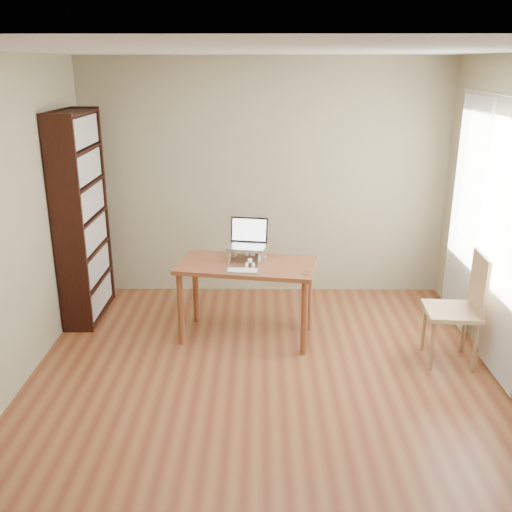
% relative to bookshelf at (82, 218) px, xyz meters
% --- Properties ---
extents(room, '(4.04, 4.54, 2.64)m').
position_rel_bookshelf_xyz_m(room, '(1.86, -1.54, 0.25)').
color(room, '#612D19').
rests_on(room, ground).
extents(bookshelf, '(0.30, 0.90, 2.10)m').
position_rel_bookshelf_xyz_m(bookshelf, '(0.00, 0.00, 0.00)').
color(bookshelf, black).
rests_on(bookshelf, ground).
extents(curtains, '(0.03, 1.90, 2.25)m').
position_rel_bookshelf_xyz_m(curtains, '(3.75, -0.75, 0.12)').
color(curtains, silver).
rests_on(curtains, ground).
extents(desk, '(1.35, 0.83, 0.75)m').
position_rel_bookshelf_xyz_m(desk, '(1.66, -0.52, -0.41)').
color(desk, brown).
rests_on(desk, ground).
extents(laptop_stand, '(0.32, 0.25, 0.13)m').
position_rel_bookshelf_xyz_m(laptop_stand, '(1.66, -0.44, -0.22)').
color(laptop_stand, silver).
rests_on(laptop_stand, desk).
extents(laptop, '(0.39, 0.35, 0.25)m').
position_rel_bookshelf_xyz_m(laptop, '(1.66, -0.37, -0.11)').
color(laptop, silver).
rests_on(laptop, laptop_stand).
extents(keyboard, '(0.29, 0.14, 0.02)m').
position_rel_bookshelf_xyz_m(keyboard, '(1.63, -0.74, -0.29)').
color(keyboard, silver).
rests_on(keyboard, desk).
extents(coaster, '(0.09, 0.09, 0.01)m').
position_rel_bookshelf_xyz_m(coaster, '(2.20, -0.78, -0.30)').
color(coaster, brown).
rests_on(coaster, desk).
extents(cat, '(0.24, 0.48, 0.15)m').
position_rel_bookshelf_xyz_m(cat, '(1.70, -0.40, -0.24)').
color(cat, '#474037').
rests_on(cat, desk).
extents(chair, '(0.47, 0.47, 1.00)m').
position_rel_bookshelf_xyz_m(chair, '(3.53, -0.97, -0.51)').
color(chair, tan).
rests_on(chair, ground).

